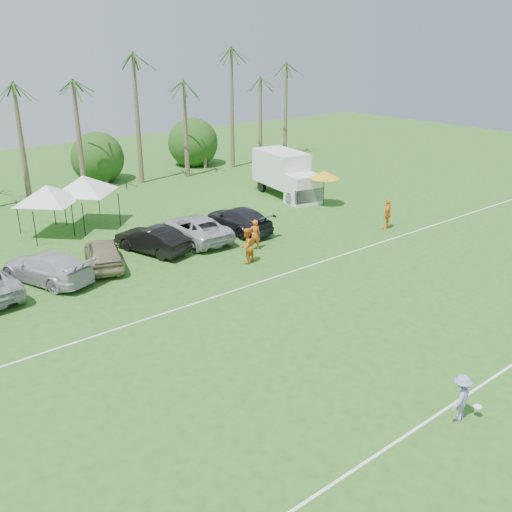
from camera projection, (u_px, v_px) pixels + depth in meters
ground at (486, 454)px, 16.82m from camera, size 120.00×120.00×0.00m
field_lines at (300, 347)px, 22.61m from camera, size 80.00×12.10×0.01m
palm_tree_5 at (19, 84)px, 41.37m from camera, size 2.40×2.40×9.90m
palm_tree_6 at (71, 70)px, 43.42m from camera, size 2.40×2.40×10.90m
palm_tree_7 at (118, 57)px, 45.47m from camera, size 2.40×2.40×11.90m
palm_tree_8 at (174, 88)px, 49.34m from camera, size 2.40×2.40×8.90m
palm_tree_9 at (221, 75)px, 51.98m from camera, size 2.40×2.40×9.90m
palm_tree_10 at (263, 64)px, 54.62m from camera, size 2.40×2.40×10.90m
palm_tree_11 at (294, 54)px, 56.68m from camera, size 2.40×2.40×11.90m
bush_tree_2 at (100, 161)px, 47.97m from camera, size 4.00×4.00×4.00m
bush_tree_3 at (199, 148)px, 53.87m from camera, size 4.00×4.00×4.00m
sideline_player_a at (255, 235)px, 32.85m from camera, size 0.77×0.65×1.78m
sideline_player_b at (247, 246)px, 30.79m from camera, size 1.10×0.93×1.98m
sideline_player_c at (387, 214)px, 36.44m from camera, size 1.23×0.89×1.94m
box_truck at (286, 173)px, 43.75m from camera, size 3.56×6.86×3.37m
canopy_tent_left at (46, 185)px, 34.47m from camera, size 4.57×4.57×3.70m
canopy_tent_right at (83, 176)px, 36.24m from camera, size 4.77×4.77×3.87m
market_umbrella at (324, 175)px, 40.95m from camera, size 2.32×2.32×2.58m
frisbee_player at (461, 398)px, 18.10m from camera, size 1.20×0.87×1.59m
parked_car_3 at (47, 267)px, 28.50m from camera, size 3.84×5.71×1.54m
parked_car_4 at (103, 253)px, 30.39m from camera, size 3.16×4.85×1.54m
parked_car_5 at (152, 239)px, 32.43m from camera, size 2.86×4.93×1.54m
parked_car_6 at (196, 228)px, 34.37m from camera, size 2.91×5.68×1.54m
parked_car_7 at (238, 219)px, 36.04m from camera, size 2.16×5.29×1.54m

